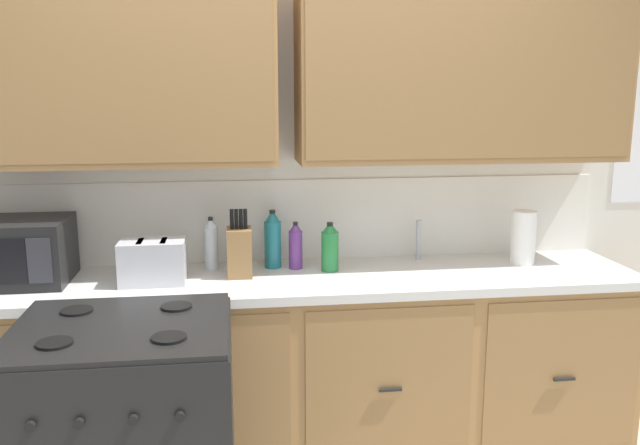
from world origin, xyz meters
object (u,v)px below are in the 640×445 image
bottle_teal (273,240)px  bottle_clear (211,244)px  bottle_violet (296,246)px  toaster (153,262)px  bottle_green (330,247)px  microwave (12,252)px  knife_block (239,251)px  paper_towel_roll (523,237)px

bottle_teal → bottle_clear: bottle_teal is taller
bottle_violet → bottle_clear: (-0.39, 0.04, 0.01)m
toaster → bottle_green: 0.80m
microwave → bottle_green: size_ratio=2.08×
microwave → toaster: size_ratio=1.71×
microwave → knife_block: (0.98, -0.02, -0.02)m
microwave → bottle_violet: bearing=3.2°
microwave → knife_block: knife_block is taller
paper_towel_roll → bottle_violet: size_ratio=1.16×
toaster → knife_block: 0.38m
toaster → bottle_teal: size_ratio=1.01×
bottle_green → bottle_teal: 0.28m
bottle_clear → toaster: bearing=-141.3°
bottle_green → bottle_clear: (-0.55, 0.10, 0.01)m
microwave → bottle_violet: size_ratio=2.14×
microwave → bottle_teal: bearing=5.2°
toaster → bottle_green: bottle_green is taller
bottle_violet → bottle_teal: 0.11m
microwave → toaster: microwave is taller
microwave → paper_towel_roll: microwave is taller
toaster → knife_block: size_ratio=0.90×
knife_block → bottle_green: 0.42m
bottle_violet → bottle_clear: bearing=174.1°
bottle_teal → bottle_clear: (-0.29, 0.01, -0.01)m
microwave → bottle_teal: (1.14, 0.10, -0.00)m
paper_towel_roll → microwave: bearing=-179.8°
toaster → bottle_clear: 0.32m
knife_block → bottle_green: size_ratio=1.35×
bottle_green → bottle_clear: 0.56m
microwave → bottle_green: bearing=0.4°
toaster → bottle_violet: bearing=13.8°
bottle_clear → bottle_teal: bearing=-1.2°
paper_towel_roll → bottle_teal: (-1.20, 0.10, 0.01)m
bottle_green → toaster: bearing=-173.1°
knife_block → bottle_clear: (-0.13, 0.13, 0.01)m
bottle_clear → knife_block: bearing=-46.4°
microwave → toaster: (0.61, -0.09, -0.04)m
microwave → bottle_teal: microwave is taller
bottle_green → knife_block: bearing=-175.5°
knife_block → bottle_teal: size_ratio=1.12×
toaster → bottle_clear: size_ratio=1.12×
toaster → paper_towel_roll: size_ratio=1.08×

